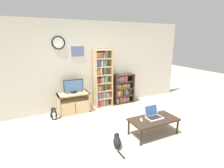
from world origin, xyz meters
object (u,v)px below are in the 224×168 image
at_px(remote_near_laptop, 141,120).
at_px(cat, 117,141).
at_px(laptop, 153,115).
at_px(bookshelf_tall, 102,80).
at_px(tv_stand, 74,103).
at_px(bookshelf_short, 123,89).
at_px(penguin_figurine, 54,114).
at_px(television, 74,86).
at_px(coffee_table, 154,120).

height_order(remote_near_laptop, cat, remote_near_laptop).
bearing_deg(laptop, cat, -174.37).
relative_size(bookshelf_tall, cat, 3.26).
relative_size(tv_stand, cat, 1.60).
relative_size(bookshelf_short, remote_near_laptop, 6.07).
distance_m(remote_near_laptop, penguin_figurine, 2.34).
bearing_deg(penguin_figurine, tv_stand, 20.20).
distance_m(bookshelf_short, penguin_figurine, 2.31).
xyz_separation_m(bookshelf_tall, remote_near_laptop, (0.06, -2.02, -0.48)).
distance_m(television, laptop, 2.36).
height_order(television, coffee_table, television).
bearing_deg(cat, coffee_table, 24.59).
bearing_deg(bookshelf_short, bookshelf_tall, 179.59).
xyz_separation_m(tv_stand, laptop, (1.32, -1.91, 0.15)).
bearing_deg(penguin_figurine, television, 22.69).
relative_size(bookshelf_short, laptop, 2.68).
distance_m(television, cat, 2.20).
bearing_deg(cat, tv_stand, 120.46).
relative_size(coffee_table, cat, 1.95).
height_order(coffee_table, cat, coffee_table).
bearing_deg(television, tv_stand, -126.54).
xyz_separation_m(bookshelf_tall, cat, (-0.59, -2.14, -0.75)).
height_order(laptop, remote_near_laptop, laptop).
relative_size(television, penguin_figurine, 1.62).
bearing_deg(tv_stand, bookshelf_tall, 6.35).
bearing_deg(bookshelf_tall, penguin_figurine, -168.07).
distance_m(bookshelf_tall, laptop, 2.09).
relative_size(television, cat, 1.02).
bearing_deg(penguin_figurine, remote_near_laptop, -46.71).
height_order(television, bookshelf_short, bookshelf_short).
bearing_deg(bookshelf_short, penguin_figurine, -171.97).
bearing_deg(remote_near_laptop, cat, 39.86).
bearing_deg(tv_stand, penguin_figurine, -159.80).
bearing_deg(coffee_table, television, 122.01).
bearing_deg(remote_near_laptop, coffee_table, -160.65).
bearing_deg(bookshelf_short, tv_stand, -176.59).
bearing_deg(penguin_figurine, bookshelf_short, 8.03).
xyz_separation_m(tv_stand, cat, (0.35, -2.03, -0.17)).
distance_m(tv_stand, remote_near_laptop, 2.16).
xyz_separation_m(bookshelf_short, cat, (-1.32, -2.13, -0.35)).
bearing_deg(cat, bookshelf_tall, 95.28).
relative_size(tv_stand, laptop, 2.40).
distance_m(tv_stand, laptop, 2.32).
bearing_deg(coffee_table, bookshelf_short, 79.68).
relative_size(bookshelf_tall, remote_near_laptop, 11.09).
bearing_deg(remote_near_laptop, laptop, -148.93).
distance_m(bookshelf_tall, cat, 2.34).
xyz_separation_m(tv_stand, bookshelf_tall, (0.94, 0.10, 0.57)).
xyz_separation_m(tv_stand, coffee_table, (1.29, -1.97, 0.05)).
height_order(tv_stand, television, television).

